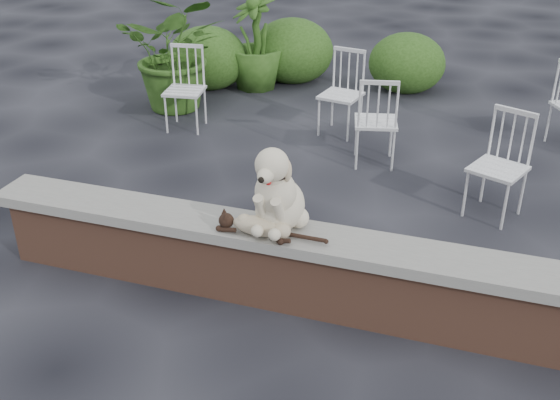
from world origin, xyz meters
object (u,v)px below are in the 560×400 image
(dog, at_px, (280,184))
(chair_a, at_px, (184,89))
(chair_c, at_px, (376,120))
(chair_d, at_px, (498,167))
(potted_plant_a, at_px, (177,52))
(potted_plant_b, at_px, (256,39))
(cat, at_px, (262,225))
(chair_b, at_px, (341,94))

(dog, height_order, chair_a, dog)
(chair_c, bearing_deg, chair_a, -20.03)
(dog, distance_m, chair_d, 2.26)
(potted_plant_a, relative_size, potted_plant_b, 1.08)
(chair_d, distance_m, potted_plant_b, 4.21)
(chair_d, xyz_separation_m, chair_a, (-3.46, 1.05, 0.00))
(chair_a, bearing_deg, potted_plant_a, 112.90)
(potted_plant_b, bearing_deg, chair_d, -40.28)
(cat, bearing_deg, chair_c, 88.11)
(chair_a, relative_size, potted_plant_b, 0.71)
(cat, distance_m, potted_plant_b, 4.90)
(chair_c, xyz_separation_m, potted_plant_b, (-2.00, 1.94, 0.19))
(chair_b, bearing_deg, cat, -75.11)
(chair_d, xyz_separation_m, chair_b, (-1.73, 1.46, 0.00))
(chair_c, bearing_deg, chair_b, -65.38)
(cat, xyz_separation_m, potted_plant_a, (-2.35, 3.52, 0.06))
(chair_d, distance_m, potted_plant_a, 4.18)
(chair_d, bearing_deg, chair_b, 162.54)
(dog, distance_m, cat, 0.30)
(potted_plant_a, bearing_deg, chair_a, -58.27)
(chair_a, bearing_deg, potted_plant_b, 72.51)
(chair_d, relative_size, chair_a, 1.00)
(cat, height_order, chair_d, chair_d)
(chair_c, bearing_deg, cat, 71.10)
(dog, height_order, potted_plant_b, potted_plant_b)
(chair_c, bearing_deg, potted_plant_a, -31.49)
(dog, distance_m, chair_b, 3.22)
(chair_a, relative_size, potted_plant_a, 0.66)
(cat, distance_m, chair_b, 3.34)
(chair_b, distance_m, chair_a, 1.78)
(cat, bearing_deg, potted_plant_b, 114.63)
(potted_plant_b, bearing_deg, chair_b, -40.55)
(chair_c, distance_m, chair_a, 2.27)
(cat, bearing_deg, potted_plant_a, 127.73)
(dog, height_order, chair_b, dog)
(chair_a, distance_m, potted_plant_a, 0.75)
(potted_plant_a, bearing_deg, chair_d, -23.32)
(chair_a, distance_m, potted_plant_b, 1.70)
(chair_b, xyz_separation_m, potted_plant_b, (-1.48, 1.26, 0.19))
(potted_plant_a, bearing_deg, cat, -56.28)
(dog, relative_size, cat, 0.71)
(cat, xyz_separation_m, chair_b, (-0.25, 3.33, -0.19))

